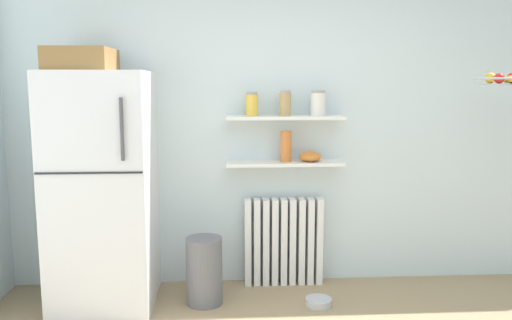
% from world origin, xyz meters
% --- Properties ---
extents(back_wall, '(7.04, 0.10, 2.60)m').
position_xyz_m(back_wall, '(0.00, 2.05, 1.30)').
color(back_wall, silver).
rests_on(back_wall, ground_plane).
extents(refrigerator, '(0.69, 0.74, 1.83)m').
position_xyz_m(refrigerator, '(-1.40, 1.64, 0.87)').
color(refrigerator, silver).
rests_on(refrigerator, ground_plane).
extents(radiator, '(0.62, 0.12, 0.69)m').
position_xyz_m(radiator, '(-0.07, 1.92, 0.35)').
color(radiator, white).
rests_on(radiator, ground_plane).
extents(wall_shelf_lower, '(0.90, 0.22, 0.02)m').
position_xyz_m(wall_shelf_lower, '(-0.07, 1.89, 0.98)').
color(wall_shelf_lower, white).
extents(wall_shelf_upper, '(0.90, 0.22, 0.02)m').
position_xyz_m(wall_shelf_upper, '(-0.07, 1.89, 1.33)').
color(wall_shelf_upper, white).
extents(storage_jar_0, '(0.09, 0.09, 0.18)m').
position_xyz_m(storage_jar_0, '(-0.32, 1.89, 1.43)').
color(storage_jar_0, yellow).
rests_on(storage_jar_0, wall_shelf_upper).
extents(storage_jar_1, '(0.09, 0.09, 0.19)m').
position_xyz_m(storage_jar_1, '(-0.07, 1.89, 1.44)').
color(storage_jar_1, tan).
rests_on(storage_jar_1, wall_shelf_upper).
extents(storage_jar_2, '(0.11, 0.11, 0.19)m').
position_xyz_m(storage_jar_2, '(0.18, 1.89, 1.44)').
color(storage_jar_2, silver).
rests_on(storage_jar_2, wall_shelf_upper).
extents(vase, '(0.09, 0.09, 0.24)m').
position_xyz_m(vase, '(-0.06, 1.89, 1.11)').
color(vase, '#CC7033').
rests_on(vase, wall_shelf_lower).
extents(shelf_bowl, '(0.17, 0.17, 0.08)m').
position_xyz_m(shelf_bowl, '(0.13, 1.89, 1.03)').
color(shelf_bowl, orange).
rests_on(shelf_bowl, wall_shelf_lower).
extents(trash_bin, '(0.26, 0.26, 0.49)m').
position_xyz_m(trash_bin, '(-0.68, 1.57, 0.25)').
color(trash_bin, slate).
rests_on(trash_bin, ground_plane).
extents(pet_food_bowl, '(0.19, 0.19, 0.05)m').
position_xyz_m(pet_food_bowl, '(0.14, 1.49, 0.03)').
color(pet_food_bowl, '#B7B7BC').
rests_on(pet_food_bowl, ground_plane).
extents(hanging_fruit_basket, '(0.34, 0.34, 0.09)m').
position_xyz_m(hanging_fruit_basket, '(1.40, 1.51, 1.61)').
color(hanging_fruit_basket, '#B2B2B7').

